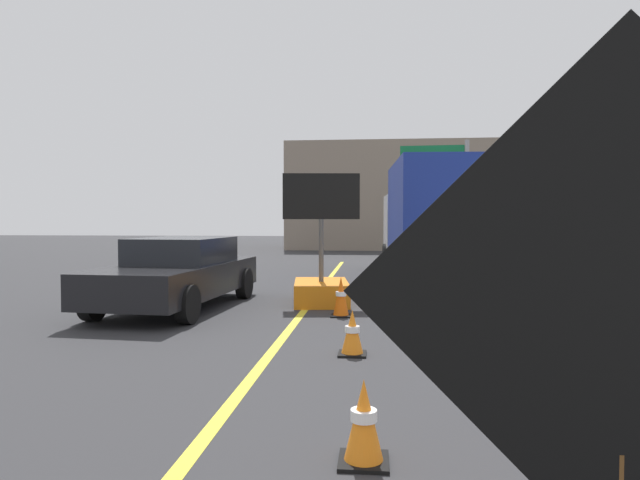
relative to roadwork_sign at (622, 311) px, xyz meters
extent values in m
cube|color=yellow|center=(-2.07, 2.98, -1.47)|extent=(0.14, 36.00, 0.01)
cube|color=orange|center=(0.00, 0.00, 0.05)|extent=(1.56, 0.08, 1.56)
cube|color=black|center=(0.00, -0.01, 0.05)|extent=(1.63, 0.07, 1.63)
cube|color=black|center=(0.00, 0.02, 0.05)|extent=(0.28, 0.02, 0.52)
cube|color=orange|center=(-1.84, 9.75, -1.25)|extent=(1.31, 1.92, 0.45)
cylinder|color=#4C4C4C|center=(-1.84, 9.75, -0.37)|extent=(0.10, 0.10, 1.30)
cube|color=black|center=(-1.84, 9.75, 0.75)|extent=(1.60, 0.27, 0.95)
sphere|color=yellow|center=(-1.30, 9.86, 0.75)|extent=(0.09, 0.09, 0.09)
sphere|color=yellow|center=(-1.60, 9.83, 0.75)|extent=(0.09, 0.09, 0.09)
sphere|color=yellow|center=(-1.89, 9.79, 0.75)|extent=(0.09, 0.09, 0.09)
sphere|color=yellow|center=(-2.19, 9.75, 0.75)|extent=(0.09, 0.09, 0.09)
sphere|color=yellow|center=(-2.36, 9.73, 0.93)|extent=(0.09, 0.09, 0.09)
sphere|color=yellow|center=(-2.36, 9.73, 0.57)|extent=(0.09, 0.09, 0.09)
cube|color=black|center=(0.88, 15.43, -0.90)|extent=(1.92, 7.41, 0.25)
cube|color=silver|center=(0.75, 18.07, 0.18)|extent=(2.33, 2.16, 1.90)
cube|color=navy|center=(0.94, 14.30, 0.56)|extent=(2.47, 5.10, 2.66)
cylinder|color=black|center=(-0.30, 17.87, -1.02)|extent=(0.32, 0.91, 0.90)
cylinder|color=black|center=(1.82, 17.97, -1.02)|extent=(0.32, 0.91, 0.90)
cylinder|color=black|center=(-0.07, 13.17, -1.02)|extent=(0.32, 0.91, 0.90)
cylinder|color=black|center=(2.05, 13.28, -1.02)|extent=(0.32, 0.91, 0.90)
cube|color=black|center=(-4.57, 8.78, -0.89)|extent=(2.14, 4.79, 0.60)
cube|color=black|center=(-4.55, 9.01, -0.34)|extent=(1.74, 2.21, 0.50)
cylinder|color=black|center=(-3.82, 7.18, -1.14)|extent=(0.27, 0.67, 0.66)
cylinder|color=black|center=(-5.54, 7.31, -1.14)|extent=(0.27, 0.67, 0.66)
cylinder|color=black|center=(-3.60, 10.26, -1.14)|extent=(0.27, 0.67, 0.66)
cylinder|color=black|center=(-5.32, 10.38, -1.14)|extent=(0.27, 0.67, 0.66)
cylinder|color=gray|center=(3.00, 21.43, 1.03)|extent=(0.18, 0.18, 5.00)
cube|color=#0F6033|center=(1.60, 21.50, 2.68)|extent=(2.60, 0.19, 1.30)
cube|color=white|center=(1.60, 21.53, 2.68)|extent=(1.82, 0.10, 0.18)
cube|color=gray|center=(0.31, 32.58, 1.64)|extent=(12.41, 6.43, 6.23)
cube|color=black|center=(-0.80, 2.21, -1.46)|extent=(0.36, 0.36, 0.03)
cone|color=orange|center=(-0.80, 2.21, -1.15)|extent=(0.28, 0.28, 0.58)
cylinder|color=white|center=(-0.80, 2.21, -1.12)|extent=(0.19, 0.19, 0.08)
cube|color=black|center=(-1.01, 5.35, -1.46)|extent=(0.36, 0.36, 0.03)
cone|color=orange|center=(-1.01, 5.35, -1.16)|extent=(0.28, 0.28, 0.56)
cylinder|color=white|center=(-1.01, 5.35, -1.14)|extent=(0.19, 0.19, 0.08)
cube|color=black|center=(-1.33, 8.17, -1.46)|extent=(0.36, 0.36, 0.03)
cone|color=#EA5B0C|center=(-1.33, 8.17, -1.09)|extent=(0.28, 0.28, 0.69)
cylinder|color=white|center=(-1.33, 8.17, -1.06)|extent=(0.19, 0.19, 0.08)
camera|label=1|loc=(-0.72, -1.68, 0.27)|focal=31.02mm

